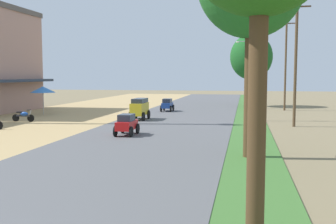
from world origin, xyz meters
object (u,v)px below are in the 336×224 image
utility_pole_near (296,61)px  car_hatchback_blue (167,104)px  car_van_yellow (140,108)px  vendor_umbrella (43,89)px  car_hatchback_red (127,124)px  parked_motorbike_fourth (23,115)px  utility_pole_far (286,63)px  streetlamp_mid (250,69)px  streetlamp_near (252,68)px  median_tree_third (251,57)px

utility_pole_near → car_hatchback_blue: (-10.81, 9.29, -3.80)m
car_hatchback_blue → car_van_yellow: bearing=-95.4°
vendor_umbrella → car_hatchback_red: size_ratio=1.26×
vendor_umbrella → parked_motorbike_fourth: bearing=-76.5°
car_hatchback_blue → utility_pole_far: bearing=19.6°
parked_motorbike_fourth → utility_pole_far: size_ratio=0.19×
car_hatchback_blue → parked_motorbike_fourth: bearing=-130.4°
streetlamp_mid → car_hatchback_red: size_ratio=3.63×
car_van_yellow → streetlamp_mid: bearing=57.1°
parked_motorbike_fourth → car_hatchback_blue: (9.04, 10.62, 0.19)m
streetlamp_near → utility_pole_near: utility_pole_near is taller
streetlamp_mid → utility_pole_near: bearing=-79.1°
utility_pole_far → car_hatchback_blue: (-11.41, -4.05, -4.07)m
utility_pole_near → utility_pole_far: size_ratio=0.94×
streetlamp_mid → utility_pole_far: utility_pole_far is taller
utility_pole_far → vendor_umbrella: bearing=-157.2°
median_tree_third → car_van_yellow: size_ratio=3.42×
parked_motorbike_fourth → median_tree_third: (17.10, 19.26, 5.12)m
median_tree_third → streetlamp_mid: size_ratio=1.13×
car_van_yellow → median_tree_third: bearing=61.7°
streetlamp_near → car_van_yellow: 9.33m
vendor_umbrella → car_hatchback_blue: size_ratio=1.26×
streetlamp_near → utility_pole_far: (3.48, 10.23, 0.66)m
streetlamp_near → utility_pole_near: 4.26m
utility_pole_far → car_hatchback_blue: 12.77m
vendor_umbrella → utility_pole_far: utility_pole_far is taller
parked_motorbike_fourth → median_tree_third: median_tree_third is taller
median_tree_third → parked_motorbike_fourth: bearing=-131.6°
median_tree_third → utility_pole_near: size_ratio=0.94×
median_tree_third → utility_pole_near: (2.75, -17.92, -1.13)m
median_tree_third → car_hatchback_blue: median_tree_third is taller
utility_pole_far → car_van_yellow: utility_pole_far is taller
median_tree_third → car_hatchback_blue: 12.80m
parked_motorbike_fourth → streetlamp_mid: streetlamp_mid is taller
parked_motorbike_fourth → car_hatchback_blue: 13.95m
car_hatchback_red → car_hatchback_blue: (-0.66, 15.80, 0.00)m
utility_pole_far → car_hatchback_red: (-10.75, -19.85, -4.07)m
car_hatchback_red → utility_pole_near: bearing=32.7°
vendor_umbrella → utility_pole_near: size_ratio=0.29×
vendor_umbrella → utility_pole_near: bearing=-11.2°
parked_motorbike_fourth → utility_pole_near: utility_pole_near is taller
vendor_umbrella → utility_pole_far: size_ratio=0.27×
parked_motorbike_fourth → car_hatchback_red: (9.70, -5.18, 0.19)m
parked_motorbike_fourth → utility_pole_far: bearing=35.7°
car_hatchback_blue → car_hatchback_red: bearing=-87.6°
streetlamp_near → car_hatchback_blue: streetlamp_near is taller
vendor_umbrella → car_hatchback_red: vendor_umbrella is taller
car_hatchback_red → utility_pole_far: bearing=61.6°
parked_motorbike_fourth → car_van_yellow: car_van_yellow is taller
streetlamp_mid → parked_motorbike_fourth: bearing=-136.1°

